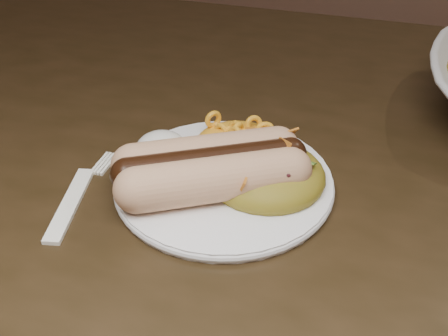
# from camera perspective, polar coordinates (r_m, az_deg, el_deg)

# --- Properties ---
(table) EXTENTS (1.60, 0.90, 0.75)m
(table) POSITION_cam_1_polar(r_m,az_deg,el_deg) (0.57, 4.87, -8.08)
(table) COLOR black
(table) RESTS_ON floor
(plate) EXTENTS (0.25, 0.25, 0.01)m
(plate) POSITION_cam_1_polar(r_m,az_deg,el_deg) (0.48, 0.00, -1.45)
(plate) COLOR white
(plate) RESTS_ON table
(hotdog) EXTENTS (0.14, 0.13, 0.04)m
(hotdog) POSITION_cam_1_polar(r_m,az_deg,el_deg) (0.46, -1.42, 0.15)
(hotdog) COLOR tan
(hotdog) RESTS_ON plate
(mac_and_cheese) EXTENTS (0.10, 0.10, 0.03)m
(mac_and_cheese) POSITION_cam_1_polar(r_m,az_deg,el_deg) (0.51, 1.68, 3.82)
(mac_and_cheese) COLOR yellow
(mac_and_cheese) RESTS_ON plate
(sour_cream) EXTENTS (0.05, 0.05, 0.03)m
(sour_cream) POSITION_cam_1_polar(r_m,az_deg,el_deg) (0.50, -6.90, 2.80)
(sour_cream) COLOR white
(sour_cream) RESTS_ON plate
(taco_salad) EXTENTS (0.11, 0.10, 0.05)m
(taco_salad) POSITION_cam_1_polar(r_m,az_deg,el_deg) (0.47, 4.60, 0.42)
(taco_salad) COLOR #A95D18
(taco_salad) RESTS_ON plate
(fork) EXTENTS (0.04, 0.13, 0.00)m
(fork) POSITION_cam_1_polar(r_m,az_deg,el_deg) (0.48, -16.40, -3.77)
(fork) COLOR white
(fork) RESTS_ON table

